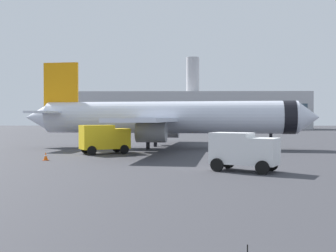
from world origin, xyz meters
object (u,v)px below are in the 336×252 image
safety_cone_near (46,156)px  safety_cone_mid (244,157)px  airplane_at_gate (166,118)px  service_truck (104,138)px  cargo_van (243,150)px

safety_cone_near → safety_cone_mid: size_ratio=1.21×
airplane_at_gate → safety_cone_near: size_ratio=49.41×
airplane_at_gate → safety_cone_near: 17.84m
service_truck → cargo_van: 17.98m
safety_cone_mid → safety_cone_near: bearing=-179.6°
cargo_van → safety_cone_near: (-15.63, 6.89, -1.09)m
service_truck → safety_cone_mid: 14.65m
service_truck → safety_cone_near: service_truck is taller
safety_cone_near → safety_cone_mid: bearing=0.4°
safety_cone_near → safety_cone_mid: 16.85m
airplane_at_gate → service_truck: (-6.11, -7.79, -2.05)m
cargo_van → safety_cone_near: cargo_van is taller
cargo_van → safety_cone_near: 17.12m
cargo_van → safety_cone_mid: cargo_van is taller
airplane_at_gate → safety_cone_mid: airplane_at_gate is taller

